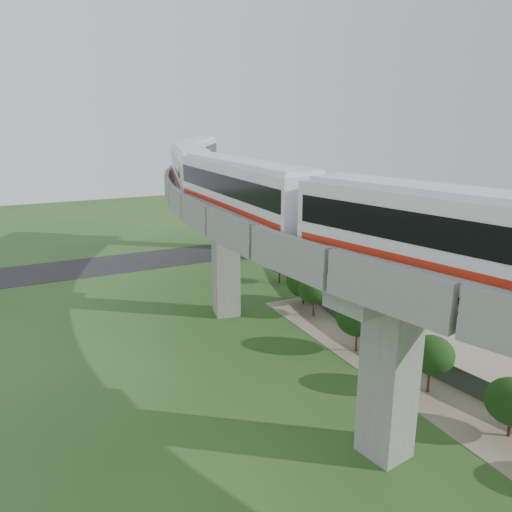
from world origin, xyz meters
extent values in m
plane|color=#2C5220|center=(0.00, 0.00, 0.00)|extent=(160.00, 160.00, 0.00)
cube|color=gray|center=(14.00, -2.00, 0.02)|extent=(18.00, 26.00, 0.04)
cube|color=#232326|center=(0.00, 30.00, 0.01)|extent=(60.00, 8.00, 0.03)
cube|color=#99968E|center=(9.12, 31.80, 4.20)|extent=(2.86, 2.93, 8.40)
cube|color=#99968E|center=(9.12, 31.80, 9.00)|extent=(7.21, 5.74, 1.20)
cube|color=#99968E|center=(0.91, 10.42, 4.20)|extent=(2.35, 2.51, 8.40)
cube|color=#99968E|center=(0.91, 10.42, 9.00)|extent=(7.31, 3.58, 1.20)
cube|color=#99968E|center=(0.91, -10.42, 4.20)|extent=(2.35, 2.51, 8.40)
cube|color=#99968E|center=(0.91, -10.42, 9.00)|extent=(7.31, 3.58, 1.20)
cube|color=gray|center=(6.19, 26.54, 10.00)|extent=(16.42, 20.91, 0.80)
cube|color=gray|center=(2.33, 28.44, 10.90)|extent=(8.66, 17.08, 1.00)
cube|color=gray|center=(10.04, 24.64, 10.90)|extent=(8.66, 17.08, 1.00)
cube|color=brown|center=(4.21, 27.51, 10.46)|extent=(10.68, 18.08, 0.12)
cube|color=black|center=(4.21, 27.51, 10.58)|extent=(9.69, 17.59, 0.12)
cube|color=brown|center=(8.16, 25.56, 10.46)|extent=(10.68, 18.08, 0.12)
cube|color=black|center=(8.16, 25.56, 10.58)|extent=(9.69, 17.59, 0.12)
cube|color=gray|center=(0.70, 9.13, 10.00)|extent=(11.77, 20.03, 0.80)
cube|color=gray|center=(-3.55, 9.78, 10.90)|extent=(3.22, 18.71, 1.00)
cube|color=gray|center=(4.95, 8.47, 10.90)|extent=(3.22, 18.71, 1.00)
cube|color=brown|center=(-1.48, 9.46, 10.46)|extent=(5.44, 19.05, 0.12)
cube|color=black|center=(-1.48, 9.46, 10.58)|extent=(4.35, 18.88, 0.12)
cube|color=brown|center=(2.87, 8.79, 10.46)|extent=(5.44, 19.05, 0.12)
cube|color=black|center=(2.87, 8.79, 10.58)|extent=(4.35, 18.88, 0.12)
cube|color=gray|center=(0.70, -9.13, 10.00)|extent=(11.77, 20.03, 0.80)
cube|color=gray|center=(-3.55, -9.78, 10.90)|extent=(3.22, 18.71, 1.00)
cube|color=gray|center=(4.95, -8.47, 10.90)|extent=(3.22, 18.71, 1.00)
cube|color=brown|center=(-1.48, -9.46, 10.46)|extent=(5.44, 19.05, 0.12)
cube|color=black|center=(-1.48, -9.46, 10.58)|extent=(4.35, 18.88, 0.12)
cube|color=brown|center=(2.87, -8.79, 10.46)|extent=(5.44, 19.05, 0.12)
cube|color=black|center=(2.87, -8.79, 10.58)|extent=(4.35, 18.88, 0.12)
cube|color=silver|center=(-0.22, -15.57, 12.24)|extent=(6.37, 15.20, 3.20)
cube|color=silver|center=(-0.22, -15.57, 13.94)|extent=(5.66, 14.34, 0.22)
cube|color=black|center=(-0.22, -15.57, 12.69)|extent=(6.28, 14.63, 1.15)
cube|color=#B32711|center=(-0.22, -15.57, 11.49)|extent=(6.28, 14.63, 0.30)
cube|color=black|center=(-0.22, -15.57, 10.78)|extent=(5.03, 12.82, 0.28)
cube|color=silver|center=(-2.20, -0.14, 12.24)|extent=(2.73, 15.01, 3.20)
cube|color=silver|center=(-2.20, -0.14, 13.94)|extent=(2.19, 14.25, 0.22)
cube|color=black|center=(-2.20, -0.14, 12.69)|extent=(2.79, 14.41, 1.15)
cube|color=#B32711|center=(-2.20, -0.14, 11.49)|extent=(2.79, 14.41, 0.30)
cube|color=black|center=(-2.20, -0.14, 10.78)|extent=(1.93, 12.75, 0.28)
cube|color=silver|center=(-0.29, 15.30, 12.24)|extent=(6.31, 15.20, 3.20)
cube|color=silver|center=(-0.29, 15.30, 13.94)|extent=(5.60, 14.34, 0.22)
cube|color=black|center=(-0.29, 15.30, 12.69)|extent=(6.22, 14.64, 1.15)
cube|color=#B32711|center=(-0.29, 15.30, 11.49)|extent=(6.22, 14.64, 0.30)
cube|color=black|center=(-0.29, 15.30, 10.78)|extent=(4.98, 12.83, 0.28)
cube|color=silver|center=(5.40, 29.79, 12.24)|extent=(9.55, 14.46, 3.20)
cube|color=silver|center=(5.40, 29.79, 13.94)|extent=(8.72, 13.54, 0.22)
cube|color=black|center=(5.40, 29.79, 12.69)|extent=(9.32, 13.96, 1.15)
cube|color=#B32711|center=(5.40, 29.79, 11.49)|extent=(9.32, 13.96, 0.30)
cube|color=black|center=(5.40, 29.79, 10.78)|extent=(7.77, 12.10, 0.28)
cylinder|color=#2D382D|center=(12.25, 19.29, 0.75)|extent=(0.08, 0.08, 1.50)
cube|color=#2D382D|center=(11.38, 16.98, 0.75)|extent=(1.69, 4.77, 1.40)
cylinder|color=#2D382D|center=(10.62, 14.63, 0.75)|extent=(0.08, 0.08, 1.50)
cube|color=#2D382D|center=(9.98, 12.24, 0.75)|extent=(1.23, 4.91, 1.40)
cylinder|color=#2D382D|center=(9.45, 9.83, 0.75)|extent=(0.08, 0.08, 1.50)
cube|color=#2D382D|center=(9.03, 7.39, 0.75)|extent=(0.75, 4.99, 1.40)
cylinder|color=#2D382D|center=(8.74, 4.94, 0.75)|extent=(0.08, 0.08, 1.50)
cube|color=#2D382D|center=(8.56, 2.47, 0.75)|extent=(0.27, 5.04, 1.40)
cylinder|color=#2D382D|center=(8.50, 0.00, 0.75)|extent=(0.08, 0.08, 1.50)
cube|color=#2D382D|center=(8.56, -2.47, 0.75)|extent=(0.27, 5.04, 1.40)
cylinder|color=#2D382D|center=(8.74, -4.94, 0.75)|extent=(0.08, 0.08, 1.50)
cube|color=#2D382D|center=(9.03, -7.39, 0.75)|extent=(0.75, 4.99, 1.40)
cylinder|color=#2D382D|center=(9.45, -9.83, 0.75)|extent=(0.08, 0.08, 1.50)
cylinder|color=#382314|center=(11.77, 23.81, 0.73)|extent=(0.18, 0.18, 1.45)
ellipsoid|color=black|center=(11.77, 23.81, 2.11)|extent=(2.20, 2.20, 1.87)
cylinder|color=#382314|center=(8.97, 15.65, 0.70)|extent=(0.18, 0.18, 1.41)
ellipsoid|color=black|center=(8.97, 15.65, 2.00)|extent=(1.98, 1.98, 1.68)
cylinder|color=#382314|center=(8.07, 9.41, 0.60)|extent=(0.18, 0.18, 1.19)
ellipsoid|color=black|center=(8.07, 9.41, 2.15)|extent=(3.20, 3.20, 2.72)
cylinder|color=#382314|center=(7.34, 6.50, 0.79)|extent=(0.18, 0.18, 1.58)
ellipsoid|color=black|center=(7.34, 6.50, 2.41)|extent=(2.78, 2.78, 2.36)
cylinder|color=#382314|center=(6.56, -0.55, 0.86)|extent=(0.18, 0.18, 1.72)
ellipsoid|color=black|center=(6.56, -0.55, 2.64)|extent=(3.09, 3.09, 2.63)
cylinder|color=#382314|center=(7.20, -7.03, 0.86)|extent=(0.18, 0.18, 1.71)
ellipsoid|color=black|center=(7.20, -7.03, 2.54)|extent=(2.77, 2.77, 2.36)
cylinder|color=#382314|center=(7.79, -12.30, 0.62)|extent=(0.18, 0.18, 1.24)
imported|color=#9D190E|center=(18.67, 2.05, 0.66)|extent=(3.71, 3.43, 1.24)
imported|color=black|center=(14.45, 4.02, 0.56)|extent=(3.83, 2.46, 1.03)
camera|label=1|loc=(-14.40, -27.23, 16.44)|focal=35.00mm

